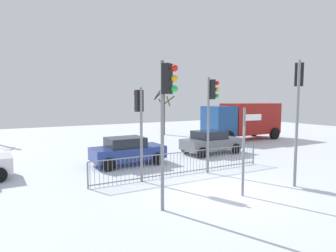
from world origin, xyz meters
TOP-DOWN VIEW (x-y plane):
  - ground_plane at (0.00, 0.00)m, footprint 60.00×60.00m
  - traffic_light_foreground_left at (1.26, 2.24)m, footprint 0.55×0.37m
  - traffic_light_foreground_right at (-2.18, 2.70)m, footprint 0.34×0.57m
  - traffic_light_mid_left at (-2.86, -0.77)m, footprint 0.43×0.51m
  - traffic_light_rear_left at (2.93, -1.05)m, footprint 0.50×0.43m
  - direction_sign_post at (0.27, -0.92)m, footprint 0.79×0.14m
  - pedestrian_guard_railing at (-0.00, 2.60)m, footprint 8.84×0.19m
  - car_grey_trailing at (4.28, 6.05)m, footprint 3.83×1.98m
  - car_blue_near at (-1.49, 5.78)m, footprint 3.81×1.94m
  - delivery_truck at (10.69, 9.77)m, footprint 7.05×2.71m
  - bare_tree_left at (6.54, 16.29)m, footprint 2.04×1.93m

SIDE VIEW (x-z plane):
  - ground_plane at x=0.00m, z-range 0.00..0.00m
  - pedestrian_guard_railing at x=0.00m, z-range 0.02..1.09m
  - car_grey_trailing at x=4.28m, z-range 0.03..1.50m
  - car_blue_near at x=-1.49m, z-range 0.03..1.50m
  - delivery_truck at x=10.69m, z-range 0.19..3.29m
  - direction_sign_post at x=0.27m, z-range 0.19..3.35m
  - bare_tree_left at x=6.54m, z-range 0.12..4.68m
  - traffic_light_foreground_right at x=-2.18m, z-range 0.92..4.86m
  - traffic_light_foreground_left at x=1.26m, z-range 1.04..5.49m
  - traffic_light_mid_left at x=-2.86m, z-range 1.07..5.68m
  - traffic_light_rear_left at x=2.93m, z-range 1.14..6.11m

